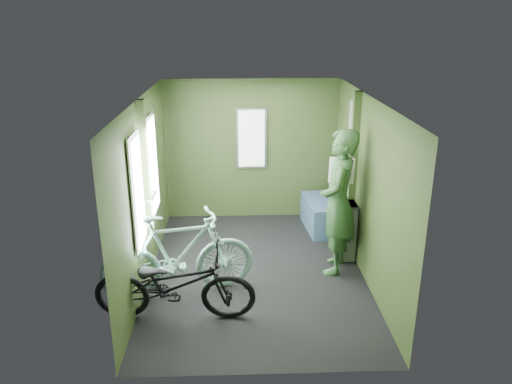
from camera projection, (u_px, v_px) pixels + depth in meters
room at (253, 168)px, 6.19m from camera, size 4.00×4.02×2.31m
bicycle_black at (176, 320)px, 5.59m from camera, size 1.81×0.86×1.03m
bicycle_mint at (181, 295)px, 6.11m from camera, size 1.92×1.01×1.15m
passenger at (338, 202)px, 6.40m from camera, size 0.63×0.80×1.92m
waste_box at (345, 230)px, 6.94m from camera, size 0.24×0.33×0.81m
bench_seat at (325, 211)px, 7.90m from camera, size 0.62×1.01×1.02m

